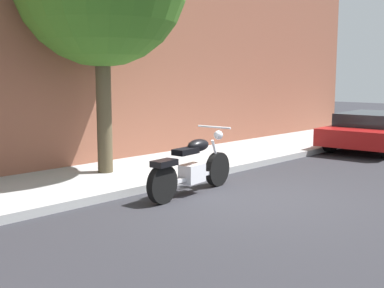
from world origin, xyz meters
name	(u,v)px	position (x,y,z in m)	size (l,w,h in m)	color
ground_plane	(235,197)	(0.00, 0.00, 0.00)	(60.00, 60.00, 0.00)	#28282D
sidewalk	(138,172)	(0.00, 2.56, 0.07)	(21.41, 2.51, 0.14)	#A2A2A2
motorcycle	(192,168)	(-0.35, 0.68, 0.46)	(2.21, 0.70, 1.13)	black
parked_car_red	(375,130)	(6.94, 0.59, 0.55)	(4.26, 2.16, 1.03)	black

